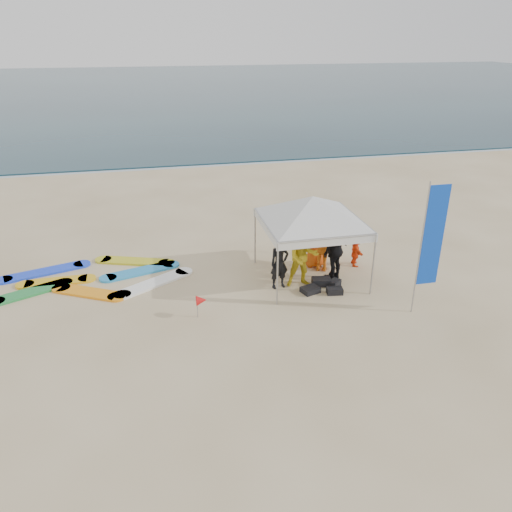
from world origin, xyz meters
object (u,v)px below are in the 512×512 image
object	(u,v)px
person_black_b	(335,250)
person_seated	(356,250)
person_orange_a	(323,244)
person_orange_b	(315,241)
surfboard_spread	(95,278)
feather_flag	(432,238)
marker_pennant	(201,300)
person_black_a	(279,263)
canopy_tent	(313,197)
person_yellow	(303,256)

from	to	relation	value
person_black_b	person_seated	bearing A→B (deg)	-178.86
person_orange_a	person_orange_b	distance (m)	0.35
person_orange_b	person_orange_a	bearing A→B (deg)	112.21
person_seated	surfboard_spread	distance (m)	8.31
person_black_b	feather_flag	xyz separation A→B (m)	(1.65, -2.36, 1.19)
surfboard_spread	person_seated	bearing A→B (deg)	-5.51
feather_flag	marker_pennant	distance (m)	6.22
person_orange_b	feather_flag	world-z (taller)	feather_flag
feather_flag	marker_pennant	bearing A→B (deg)	170.41
person_black_a	person_orange_a	xyz separation A→B (m)	(1.64, 0.86, 0.11)
canopy_tent	feather_flag	xyz separation A→B (m)	(2.36, -2.60, -0.46)
person_yellow	surfboard_spread	world-z (taller)	person_yellow
person_orange_b	feather_flag	xyz separation A→B (m)	(1.94, -3.36, 1.30)
person_orange_b	feather_flag	bearing A→B (deg)	118.36
person_black_b	canopy_tent	world-z (taller)	canopy_tent
person_seated	person_black_a	bearing A→B (deg)	121.29
marker_pennant	person_black_a	bearing A→B (deg)	25.68
person_orange_a	person_orange_b	size ratio (longest dim) A/B	1.04
person_seated	canopy_tent	size ratio (longest dim) A/B	0.26
person_seated	person_black_b	bearing A→B (deg)	139.81
person_yellow	person_black_a	bearing A→B (deg)	-179.96
person_orange_a	surfboard_spread	distance (m)	7.19
surfboard_spread	person_yellow	bearing A→B (deg)	-16.34
feather_flag	person_yellow	bearing A→B (deg)	142.21
person_orange_a	surfboard_spread	bearing A→B (deg)	14.06
person_black_a	feather_flag	world-z (taller)	feather_flag
canopy_tent	person_seated	bearing A→B (deg)	16.88
person_black_a	person_yellow	bearing A→B (deg)	-15.42
person_black_b	surfboard_spread	size ratio (longest dim) A/B	0.35
person_black_a	canopy_tent	world-z (taller)	canopy_tent
person_yellow	marker_pennant	size ratio (longest dim) A/B	3.01
person_orange_b	canopy_tent	world-z (taller)	canopy_tent
person_black_a	feather_flag	distance (m)	4.30
canopy_tent	marker_pennant	xyz separation A→B (m)	(-3.55, -1.61, -2.13)
person_yellow	canopy_tent	world-z (taller)	canopy_tent
canopy_tent	person_orange_a	bearing A→B (deg)	38.05
surfboard_spread	canopy_tent	bearing A→B (deg)	-11.48
person_black_a	marker_pennant	xyz separation A→B (m)	(-2.46, -1.18, -0.30)
person_black_a	person_orange_b	world-z (taller)	person_orange_b
person_orange_b	surfboard_spread	world-z (taller)	person_orange_b
person_black_b	feather_flag	size ratio (longest dim) A/B	0.53
person_orange_a	surfboard_spread	world-z (taller)	person_orange_a
person_black_a	feather_flag	size ratio (longest dim) A/B	0.43
feather_flag	marker_pennant	size ratio (longest dim) A/B	5.77
person_yellow	feather_flag	distance (m)	3.68
person_yellow	surfboard_spread	size ratio (longest dim) A/B	0.34
person_orange_b	surfboard_spread	xyz separation A→B (m)	(-6.94, 0.57, -0.83)
person_orange_a	person_yellow	bearing A→B (deg)	65.19
canopy_tent	feather_flag	distance (m)	3.54
person_seated	feather_flag	bearing A→B (deg)	-156.09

